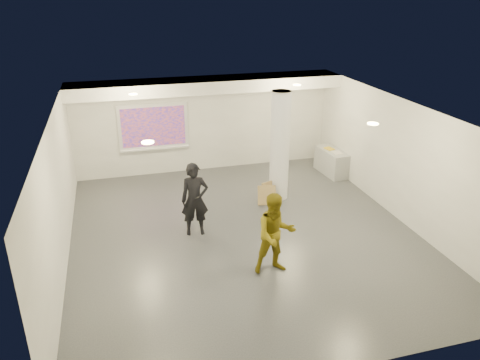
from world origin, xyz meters
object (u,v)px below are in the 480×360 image
object	(u,v)px
man	(275,234)
credenza	(332,162)
column	(280,146)
projection_screen	(153,127)
woman	(195,200)

from	to	relation	value
man	credenza	bearing A→B (deg)	54.12
column	man	world-z (taller)	column
column	man	distance (m)	3.73
credenza	man	distance (m)	5.88
column	projection_screen	size ratio (longest dim) A/B	1.43
credenza	man	size ratio (longest dim) A/B	0.76
column	credenza	size ratio (longest dim) A/B	2.28
column	projection_screen	distance (m)	4.08
credenza	woman	distance (m)	5.52
projection_screen	credenza	bearing A→B (deg)	-14.94
projection_screen	woman	distance (m)	4.15
column	woman	bearing A→B (deg)	-151.48
projection_screen	credenza	world-z (taller)	projection_screen
projection_screen	man	world-z (taller)	projection_screen
woman	column	bearing A→B (deg)	32.46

